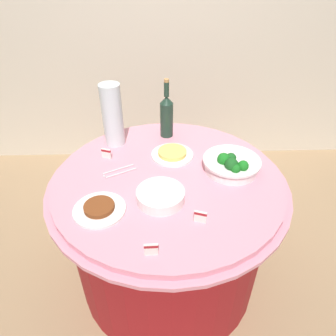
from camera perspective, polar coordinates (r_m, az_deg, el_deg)
The scene contains 13 objects.
ground_plane at distance 2.01m, azimuth 0.00°, elevation -18.56°, with size 6.00×6.00×0.00m, color #9E7F5B.
back_wall at distance 2.59m, azimuth -1.16°, elevation 28.44°, with size 4.40×0.10×2.60m, color beige.
buffet_table at distance 1.72m, azimuth 0.00°, elevation -11.27°, with size 1.16×1.16×0.74m.
broccoli_bowl at distance 1.52m, azimuth 11.70°, elevation 0.68°, with size 0.28×0.28×0.11m.
plate_stack at distance 1.33m, azimuth -1.40°, elevation -5.18°, with size 0.21×0.21×0.05m.
wine_bottle at distance 1.74m, azimuth -0.27°, elevation 9.81°, with size 0.07×0.07×0.34m.
decorative_fruit_vase at distance 1.68m, azimuth -10.28°, elevation 9.35°, with size 0.11×0.11×0.34m.
serving_tongs at distance 1.52m, azimuth -9.24°, elevation -0.64°, with size 0.16×0.11×0.01m.
food_plate_stir_fry at distance 1.32m, azimuth -12.65°, elevation -7.40°, with size 0.22×0.22×0.03m.
food_plate_noodles at distance 1.61m, azimuth 0.80°, elevation 2.68°, with size 0.22×0.22×0.03m.
label_placard_front at distance 1.23m, azimuth 6.05°, elevation -8.93°, with size 0.05×0.02×0.05m.
label_placard_mid at distance 1.62m, azimuth -11.43°, elevation 2.75°, with size 0.05×0.02×0.05m.
label_placard_rear at distance 1.12m, azimuth -3.16°, elevation -14.82°, with size 0.05×0.01×0.05m.
Camera 1 is at (-0.04, -1.17, 1.64)m, focal length 32.75 mm.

